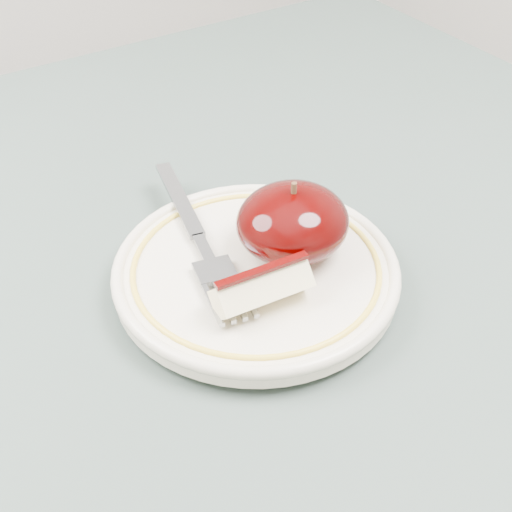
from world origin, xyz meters
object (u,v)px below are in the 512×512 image
table (256,376)px  apple_half (293,222)px  fork (198,237)px  plate (256,271)px

table → apple_half: size_ratio=10.98×
table → fork: size_ratio=4.59×
plate → fork: bearing=114.5°
plate → fork: 0.05m
fork → apple_half: bearing=-117.4°
table → plate: size_ratio=4.39×
plate → table: bearing=-122.7°
plate → apple_half: bearing=3.3°
table → fork: 0.12m
apple_half → fork: bearing=140.2°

